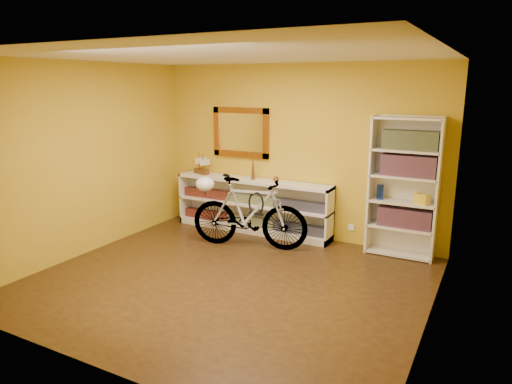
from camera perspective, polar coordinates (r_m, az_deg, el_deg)
The scene contains 24 objects.
floor at distance 5.66m, azimuth -3.40°, elevation -10.91°, with size 4.50×4.00×0.01m, color black.
ceiling at distance 5.17m, azimuth -3.81°, elevation 16.50°, with size 4.50×4.00×0.01m, color silver.
back_wall at distance 7.02m, azimuth 5.04°, elevation 4.94°, with size 4.50×0.01×2.60m, color gold.
left_wall at distance 6.71m, azimuth -20.26°, elevation 3.78°, with size 0.01×4.00×2.60m, color gold.
right_wall at distance 4.53m, azimuth 21.49°, elevation -0.56°, with size 0.01×4.00×2.60m, color gold.
gilt_mirror at distance 7.38m, azimuth -1.89°, elevation 7.33°, with size 0.98×0.06×0.78m, color brown.
wall_socket at distance 6.94m, azimuth 11.66°, elevation -4.29°, with size 0.09×0.01×0.09m, color silver.
console_unit at distance 7.32m, azimuth -0.47°, elevation -1.68°, with size 2.60×0.35×0.85m, color silver, non-canonical shape.
cd_row_lower at distance 7.37m, azimuth -0.54°, elevation -3.63°, with size 2.50×0.13×0.14m, color black.
cd_row_upper at distance 7.27m, azimuth -0.55°, elevation -0.88°, with size 2.50×0.13×0.14m, color navy.
model_ship at distance 7.68m, azimuth -6.77°, elevation 3.58°, with size 0.31×0.11×0.36m, color #472913, non-canonical shape.
toy_car at distance 7.45m, azimuth -3.65°, elevation 1.93°, with size 0.00×0.00×0.00m, color black.
bronze_ornament at distance 7.18m, azimuth -0.37°, elevation 3.04°, with size 0.06×0.06×0.38m, color brown.
decorative_orb at distance 7.03m, azimuth 2.48°, elevation 1.61°, with size 0.09×0.09×0.09m, color brown.
bookcase at distance 6.47m, azimuth 17.70°, elevation 0.49°, with size 0.90×0.30×1.90m, color silver, non-canonical shape.
book_row_a at distance 6.56m, azimuth 17.88°, elevation -3.01°, with size 0.70×0.22×0.26m, color maroon.
book_row_b at distance 6.41m, azimuth 18.32°, elevation 3.10°, with size 0.70×0.22×0.28m, color maroon.
book_row_c at distance 6.36m, azimuth 18.54°, elevation 6.07°, with size 0.70×0.22×0.25m, color #16384E.
travel_mug at distance 6.53m, azimuth 15.05°, elevation 0.01°, with size 0.09×0.09×0.20m, color navy.
red_tin at distance 6.44m, azimuth 16.36°, elevation 5.91°, with size 0.13×0.13×0.16m, color maroon.
yellow_bag at distance 6.42m, azimuth 19.74°, elevation -0.82°, with size 0.18×0.12×0.14m, color yellow.
bicycle at distance 6.59m, azimuth -0.85°, elevation -2.61°, with size 1.73×0.45×1.02m, color silver.
helmet at distance 6.70m, azimuth -6.30°, elevation 0.99°, with size 0.28×0.26×0.21m, color white.
u_lock at distance 6.52m, azimuth 0.00°, elevation -1.39°, with size 0.25×0.25×0.03m, color black.
Camera 1 is at (2.72, -4.39, 2.31)m, focal length 32.48 mm.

